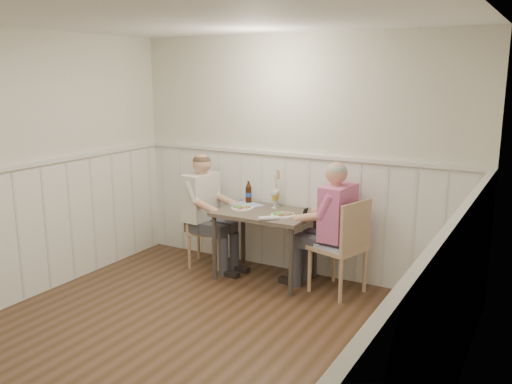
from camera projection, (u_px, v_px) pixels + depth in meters
ground_plane at (174, 358)px, 4.25m from camera, size 4.50×4.50×0.00m
room_shell at (167, 167)px, 3.92m from camera, size 4.04×4.54×2.60m
wainscot at (221, 250)px, 4.69m from camera, size 4.00×4.49×1.34m
dining_table at (265, 220)px, 5.76m from camera, size 1.01×0.70×0.75m
chair_right at (343, 243)px, 5.39m from camera, size 0.57×0.57×0.98m
chair_left at (203, 226)px, 6.25m from camera, size 0.51×0.51×0.86m
man_in_pink at (333, 237)px, 5.44m from camera, size 0.66×0.46×1.36m
diner_cream at (204, 219)px, 6.15m from camera, size 0.64×0.45×1.33m
plate_man at (282, 214)px, 5.55m from camera, size 0.25×0.25×0.06m
plate_diner at (241, 207)px, 5.85m from camera, size 0.24×0.24×0.06m
beer_glass_a at (277, 195)px, 5.94m from camera, size 0.07×0.07×0.18m
beer_glass_b at (275, 197)px, 5.86m from camera, size 0.07×0.07×0.18m
beer_bottle at (249, 193)px, 6.11m from camera, size 0.07×0.07×0.25m
rolled_napkin at (268, 218)px, 5.40m from camera, size 0.18×0.16×0.04m
grass_vase at (276, 189)px, 5.96m from camera, size 0.05×0.05×0.43m
gingham_mat at (247, 205)px, 6.03m from camera, size 0.39×0.35×0.01m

